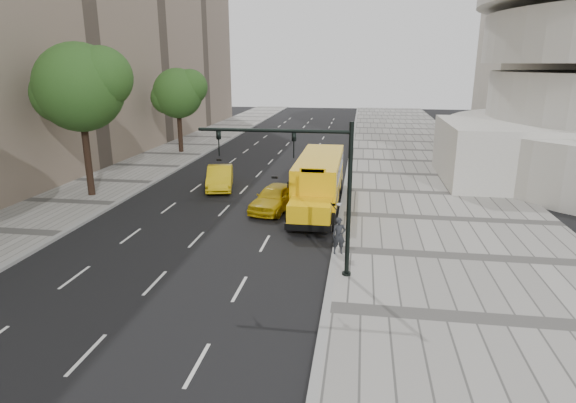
# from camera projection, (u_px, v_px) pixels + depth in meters

# --- Properties ---
(ground) EXTENTS (140.00, 140.00, 0.00)m
(ground) POSITION_uv_depth(u_px,v_px,m) (240.00, 211.00, 28.69)
(ground) COLOR black
(ground) RESTS_ON ground
(sidewalk_museum) EXTENTS (12.00, 140.00, 0.15)m
(sidewalk_museum) POSITION_uv_depth(u_px,v_px,m) (449.00, 220.00, 26.92)
(sidewalk_museum) COLOR gray
(sidewalk_museum) RESTS_ON ground
(sidewalk_far) EXTENTS (6.00, 140.00, 0.15)m
(sidewalk_far) POSITION_uv_depth(u_px,v_px,m) (70.00, 202.00, 30.28)
(sidewalk_far) COLOR gray
(sidewalk_far) RESTS_ON ground
(curb_museum) EXTENTS (0.30, 140.00, 0.15)m
(curb_museum) POSITION_uv_depth(u_px,v_px,m) (341.00, 215.00, 27.80)
(curb_museum) COLOR gray
(curb_museum) RESTS_ON ground
(curb_far) EXTENTS (0.30, 140.00, 0.15)m
(curb_far) POSITION_uv_depth(u_px,v_px,m) (115.00, 204.00, 29.84)
(curb_far) COLOR gray
(curb_far) RESTS_ON ground
(tree_b) EXTENTS (6.16, 5.48, 9.80)m
(tree_b) POSITION_uv_depth(u_px,v_px,m) (81.00, 87.00, 29.84)
(tree_b) COLOR black
(tree_b) RESTS_ON ground
(tree_c) EXTENTS (5.28, 4.70, 8.10)m
(tree_c) POSITION_uv_depth(u_px,v_px,m) (179.00, 93.00, 45.67)
(tree_c) COLOR black
(tree_c) RESTS_ON ground
(school_bus) EXTENTS (2.96, 11.56, 3.19)m
(school_bus) POSITION_uv_depth(u_px,v_px,m) (319.00, 177.00, 29.64)
(school_bus) COLOR yellow
(school_bus) RESTS_ON ground
(taxi_near) EXTENTS (2.85, 4.91, 1.57)m
(taxi_near) POSITION_uv_depth(u_px,v_px,m) (275.00, 198.00, 28.71)
(taxi_near) COLOR gold
(taxi_near) RESTS_ON ground
(taxi_far) EXTENTS (2.77, 5.09, 1.59)m
(taxi_far) POSITION_uv_depth(u_px,v_px,m) (220.00, 178.00, 33.67)
(taxi_far) COLOR gold
(taxi_far) RESTS_ON ground
(pedestrian) EXTENTS (0.70, 0.54, 1.71)m
(pedestrian) POSITION_uv_depth(u_px,v_px,m) (339.00, 236.00, 21.71)
(pedestrian) COLOR #232529
(pedestrian) RESTS_ON sidewalk_museum
(traffic_signal) EXTENTS (6.18, 0.36, 6.40)m
(traffic_signal) POSITION_uv_depth(u_px,v_px,m) (314.00, 180.00, 18.86)
(traffic_signal) COLOR black
(traffic_signal) RESTS_ON ground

